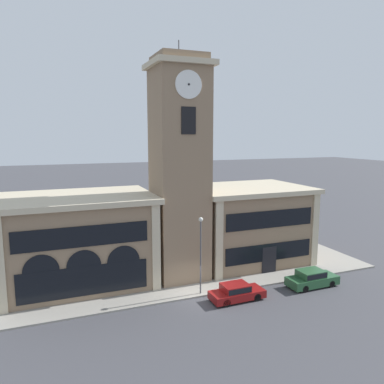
% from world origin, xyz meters
% --- Properties ---
extents(ground_plane, '(300.00, 300.00, 0.00)m').
position_xyz_m(ground_plane, '(0.00, 0.00, 0.00)').
color(ground_plane, '#424247').
extents(sidewalk_kerb, '(37.54, 12.93, 0.15)m').
position_xyz_m(sidewalk_kerb, '(0.00, 6.46, 0.07)').
color(sidewalk_kerb, gray).
rests_on(sidewalk_kerb, ground_plane).
extents(clock_tower, '(5.14, 5.14, 20.82)m').
position_xyz_m(clock_tower, '(0.00, 4.72, 9.86)').
color(clock_tower, '#897056').
rests_on(clock_tower, ground_plane).
extents(town_hall_left_wing, '(12.95, 9.12, 7.85)m').
position_xyz_m(town_hall_left_wing, '(-8.64, 6.68, 3.95)').
color(town_hall_left_wing, '#897056').
rests_on(town_hall_left_wing, ground_plane).
extents(town_hall_right_wing, '(11.82, 9.12, 7.77)m').
position_xyz_m(town_hall_right_wing, '(8.08, 6.68, 3.91)').
color(town_hall_right_wing, '#897056').
rests_on(town_hall_right_wing, ground_plane).
extents(parked_car_near, '(4.38, 1.83, 1.35)m').
position_xyz_m(parked_car_near, '(2.52, -1.46, 0.70)').
color(parked_car_near, maroon).
rests_on(parked_car_near, ground_plane).
extents(parked_car_mid, '(4.54, 1.86, 1.48)m').
position_xyz_m(parked_car_mid, '(9.85, -1.46, 0.76)').
color(parked_car_mid, '#285633').
rests_on(parked_car_mid, ground_plane).
extents(street_lamp, '(0.36, 0.36, 6.36)m').
position_xyz_m(street_lamp, '(0.26, 0.48, 4.26)').
color(street_lamp, '#4C4C51').
rests_on(street_lamp, sidewalk_kerb).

